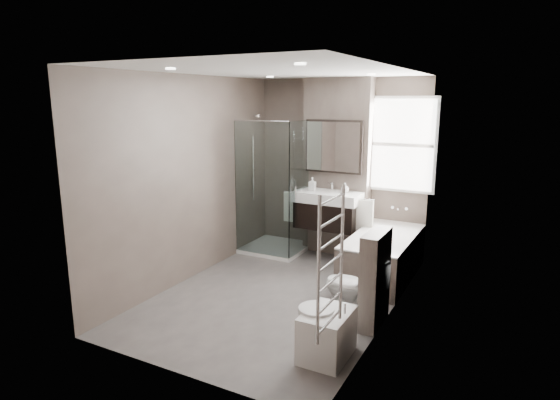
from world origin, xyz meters
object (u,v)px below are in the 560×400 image
Objects in this scene: bathtub at (383,254)px; toilet at (353,288)px; bidet at (326,333)px; vanity at (327,210)px.

bathtub is 1.30m from toilet.
bidet is at bearing 15.51° from toilet.
toilet is at bearing 92.92° from bidet.
bidet is (1.01, -2.48, -0.51)m from vanity.
vanity is 1.94m from toilet.
bathtub is at bearing -19.37° from vanity.
vanity is at bearing 160.63° from bathtub.
toilet is 0.86m from bidet.
toilet reaches higher than bathtub.
bidet is (0.04, -0.86, -0.11)m from toilet.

